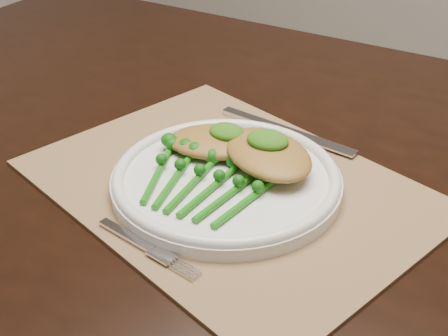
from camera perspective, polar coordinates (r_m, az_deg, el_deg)
The scene contains 10 objects.
dining_table at distance 1.11m, azimuth 3.33°, elevation -14.92°, with size 1.62×0.93×0.75m.
placemat at distance 0.79m, azimuth 0.41°, elevation -1.65°, with size 0.49×0.36×0.00m, color olive.
dinner_plate at distance 0.77m, azimuth 0.22°, elevation -1.00°, with size 0.29×0.29×0.03m.
knife at distance 0.91m, azimuth 4.58°, elevation 3.79°, with size 0.22×0.04×0.01m.
fork at distance 0.68m, azimuth -6.45°, elevation -7.52°, with size 0.15×0.03×0.00m.
chicken_fillet_left at distance 0.82m, azimuth -0.71°, elevation 2.44°, with size 0.13×0.09×0.03m, color olive.
chicken_fillet_right at distance 0.78m, azimuth 4.05°, elevation 1.32°, with size 0.14×0.10×0.03m, color olive.
pesto_dollop_left at distance 0.81m, azimuth 0.26°, elevation 3.33°, with size 0.05×0.04×0.02m, color #1D4F0B.
pesto_dollop_right at distance 0.78m, azimuth 4.02°, elevation 2.56°, with size 0.05×0.05×0.02m, color #1D4F0B.
broccolini_bundle at distance 0.74m, azimuth -2.09°, elevation -1.67°, with size 0.16×0.17×0.04m.
Camera 1 is at (0.22, -0.77, 1.19)m, focal length 50.00 mm.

